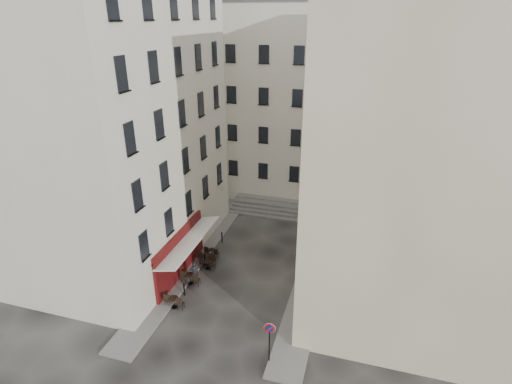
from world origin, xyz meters
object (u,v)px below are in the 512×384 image
at_px(bistro_table_a, 174,301).
at_px(no_parking_sign, 269,335).
at_px(bistro_table_b, 190,278).
at_px(pedestrian, 194,272).

bearing_deg(bistro_table_a, no_parking_sign, -20.45).
relative_size(bistro_table_a, bistro_table_b, 0.95).
xyz_separation_m(no_parking_sign, bistro_table_b, (-6.91, 5.06, -1.35)).
bearing_deg(bistro_table_a, pedestrian, 87.56).
bearing_deg(no_parking_sign, bistro_table_a, 151.38).
distance_m(no_parking_sign, pedestrian, 8.66).
xyz_separation_m(bistro_table_a, bistro_table_b, (-0.06, 2.51, 0.03)).
xyz_separation_m(bistro_table_b, pedestrian, (0.18, 0.29, 0.31)).
xyz_separation_m(no_parking_sign, pedestrian, (-6.73, 5.35, -1.04)).
bearing_deg(bistro_table_b, no_parking_sign, -36.26).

